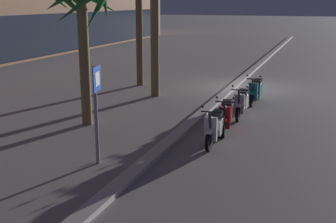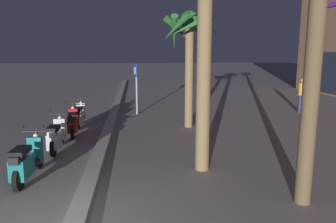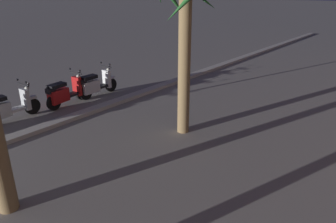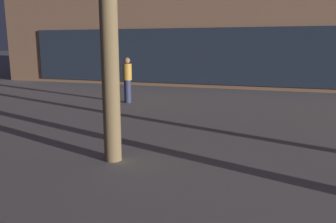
% 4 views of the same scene
% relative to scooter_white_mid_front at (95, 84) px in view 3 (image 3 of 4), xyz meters
% --- Properties ---
extents(scooter_white_mid_front, '(1.73, 0.56, 1.17)m').
position_rel_scooter_white_mid_front_xyz_m(scooter_white_mid_front, '(0.00, 0.00, 0.00)').
color(scooter_white_mid_front, black).
rests_on(scooter_white_mid_front, ground).
extents(scooter_red_lead_nearest, '(1.75, 0.60, 1.17)m').
position_rel_scooter_white_mid_front_xyz_m(scooter_red_lead_nearest, '(1.29, -0.01, 0.00)').
color(scooter_red_lead_nearest, black).
rests_on(scooter_red_lead_nearest, ground).
extents(scooter_silver_second_in_line, '(1.81, 0.56, 1.17)m').
position_rel_scooter_white_mid_front_xyz_m(scooter_silver_second_in_line, '(3.18, -0.13, -0.00)').
color(scooter_silver_second_in_line, black).
rests_on(scooter_silver_second_in_line, ground).
extents(crossing_sign, '(0.59, 0.18, 2.40)m').
position_rel_scooter_white_mid_front_xyz_m(crossing_sign, '(-2.55, 2.27, 1.05)').
color(crossing_sign, '#939399').
rests_on(crossing_sign, ground).
extents(palm_tree_mid_walkway, '(2.18, 2.17, 4.47)m').
position_rel_scooter_white_mid_front_xyz_m(palm_tree_mid_walkway, '(0.35, 4.31, 2.96)').
color(palm_tree_mid_walkway, olive).
rests_on(palm_tree_mid_walkway, ground).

